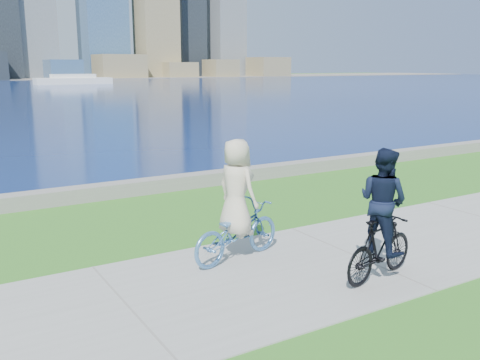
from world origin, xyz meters
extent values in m
plane|color=#2A691B|center=(0.00, 0.00, 0.00)|extent=(320.00, 320.00, 0.00)
cube|color=gray|center=(0.00, 0.00, 0.01)|extent=(80.00, 3.50, 0.02)
cube|color=slate|center=(0.00, 6.20, 0.17)|extent=(90.00, 0.50, 0.35)
cube|color=navy|center=(27.80, 122.12, 2.17)|extent=(7.30, 8.38, 4.35)
cube|color=olive|center=(41.10, 121.92, 2.82)|extent=(10.97, 9.45, 5.63)
cube|color=olive|center=(56.62, 121.09, 1.91)|extent=(8.16, 6.04, 3.83)
cube|color=olive|center=(68.19, 120.12, 2.28)|extent=(7.07, 7.98, 4.55)
cube|color=olive|center=(83.03, 119.64, 2.62)|extent=(9.13, 9.18, 5.24)
cube|color=navy|center=(40.91, 132.88, 18.70)|extent=(10.57, 10.46, 37.40)
cube|color=black|center=(64.68, 131.12, 19.11)|extent=(7.44, 6.18, 38.23)
cube|color=slate|center=(75.17, 130.75, 18.12)|extent=(8.50, 11.35, 36.23)
cube|color=white|center=(20.85, 85.77, 0.53)|extent=(12.35, 3.53, 1.06)
cube|color=white|center=(20.85, 85.77, 1.37)|extent=(7.06, 2.65, 0.62)
imported|color=#4E84BF|center=(2.18, 0.85, 0.50)|extent=(1.04, 1.94, 0.96)
imported|color=silver|center=(2.18, 0.85, 1.25)|extent=(0.68, 0.89, 1.60)
imported|color=black|center=(3.61, -0.98, 0.51)|extent=(0.76, 1.67, 0.97)
imported|color=black|center=(3.61, -0.98, 1.24)|extent=(0.73, 0.86, 1.59)
camera|label=1|loc=(-2.16, -6.46, 3.22)|focal=40.00mm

